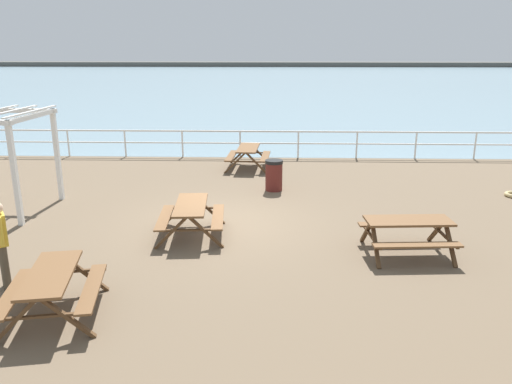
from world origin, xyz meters
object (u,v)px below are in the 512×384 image
(picnic_table_near_left, at_px, (248,152))
(litter_bin, at_px, (274,175))
(picnic_table_far_left, at_px, (408,228))
(picnic_table_far_right, at_px, (191,212))
(visitor, at_px, (1,239))
(picnic_table_near_right, at_px, (52,283))

(picnic_table_near_left, xyz_separation_m, litter_bin, (0.93, -2.86, -0.10))
(picnic_table_near_left, bearing_deg, picnic_table_far_left, -150.55)
(picnic_table_far_left, distance_m, picnic_table_far_right, 4.87)
(visitor, distance_m, litter_bin, 8.31)
(picnic_table_near_right, distance_m, visitor, 1.66)
(picnic_table_near_right, distance_m, picnic_table_far_right, 4.09)
(picnic_table_near_right, height_order, picnic_table_far_right, same)
(visitor, relative_size, litter_bin, 1.75)
(visitor, xyz_separation_m, litter_bin, (4.94, 6.67, -0.47))
(picnic_table_far_left, xyz_separation_m, picnic_table_far_right, (-4.78, 0.94, 0.00))
(visitor, bearing_deg, picnic_table_far_right, -171.02)
(picnic_table_far_left, height_order, visitor, visitor)
(picnic_table_far_left, relative_size, picnic_table_far_right, 0.99)
(visitor, bearing_deg, picnic_table_near_left, -146.45)
(picnic_table_near_left, xyz_separation_m, picnic_table_far_left, (3.77, -7.70, 0.00))
(picnic_table_near_left, height_order, litter_bin, litter_bin)
(picnic_table_near_left, height_order, picnic_table_near_right, same)
(litter_bin, bearing_deg, picnic_table_near_right, -115.49)
(picnic_table_far_left, xyz_separation_m, visitor, (-7.78, -1.83, 0.36))
(litter_bin, bearing_deg, picnic_table_near_left, 107.98)
(picnic_table_near_right, height_order, visitor, visitor)
(picnic_table_far_right, bearing_deg, picnic_table_far_left, -105.47)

